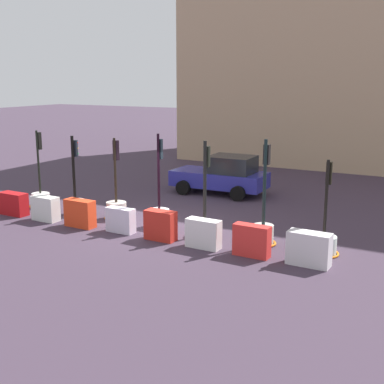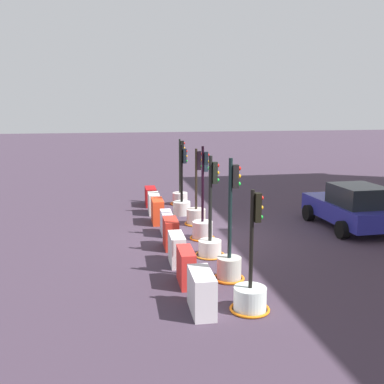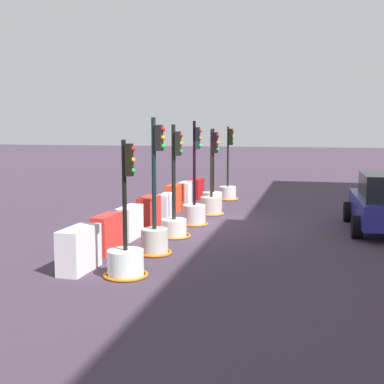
{
  "view_description": "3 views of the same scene",
  "coord_description": "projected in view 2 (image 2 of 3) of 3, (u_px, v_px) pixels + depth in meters",
  "views": [
    {
      "loc": [
        8.77,
        -13.82,
        4.84
      ],
      "look_at": [
        1.21,
        0.07,
        1.3
      ],
      "focal_mm": 47.68,
      "sensor_mm": 36.0,
      "label": 1
    },
    {
      "loc": [
        14.42,
        -3.05,
        4.42
      ],
      "look_at": [
        -1.22,
        -0.14,
        1.36
      ],
      "focal_mm": 42.69,
      "sensor_mm": 36.0,
      "label": 2
    },
    {
      "loc": [
        14.6,
        3.42,
        2.93
      ],
      "look_at": [
        1.94,
        0.37,
        1.24
      ],
      "focal_mm": 47.25,
      "sensor_mm": 36.0,
      "label": 3
    }
  ],
  "objects": [
    {
      "name": "traffic_light_5",
      "position": [
        230.0,
        260.0,
        11.62
      ],
      "size": [
        0.8,
        0.8,
        3.14
      ],
      "color": "#B6B4A8",
      "rests_on": "ground_plane"
    },
    {
      "name": "traffic_light_6",
      "position": [
        250.0,
        294.0,
        9.89
      ],
      "size": [
        0.88,
        0.88,
        2.68
      ],
      "color": "silver",
      "rests_on": "ground_plane"
    },
    {
      "name": "traffic_light_3",
      "position": [
        203.0,
        226.0,
        15.2
      ],
      "size": [
        0.84,
        0.84,
        3.1
      ],
      "color": "beige",
      "rests_on": "ground_plane"
    },
    {
      "name": "construction_barrier_7",
      "position": [
        202.0,
        292.0,
        9.81
      ],
      "size": [
        1.15,
        0.5,
        0.9
      ],
      "color": "silver",
      "rests_on": "ground_plane"
    },
    {
      "name": "traffic_light_0",
      "position": [
        180.0,
        195.0,
        20.46
      ],
      "size": [
        0.89,
        0.89,
        2.93
      ],
      "color": "silver",
      "rests_on": "ground_plane"
    },
    {
      "name": "construction_barrier_6",
      "position": [
        186.0,
        267.0,
        11.33
      ],
      "size": [
        1.04,
        0.39,
        0.9
      ],
      "color": "red",
      "rests_on": "ground_plane"
    },
    {
      "name": "ground_plane",
      "position": [
        203.0,
        238.0,
        15.3
      ],
      "size": [
        120.0,
        120.0,
        0.0
      ],
      "primitive_type": "plane",
      "color": "#3D2F3E"
    },
    {
      "name": "construction_barrier_0",
      "position": [
        151.0,
        197.0,
        20.23
      ],
      "size": [
        1.1,
        0.49,
        0.81
      ],
      "color": "#B01215",
      "rests_on": "ground_plane"
    },
    {
      "name": "construction_barrier_2",
      "position": [
        158.0,
        211.0,
        17.21
      ],
      "size": [
        1.07,
        0.45,
        0.92
      ],
      "color": "red",
      "rests_on": "ground_plane"
    },
    {
      "name": "traffic_light_2",
      "position": [
        196.0,
        213.0,
        17.03
      ],
      "size": [
        0.87,
        0.87,
        2.85
      ],
      "color": "#BBACA2",
      "rests_on": "ground_plane"
    },
    {
      "name": "construction_barrier_5",
      "position": [
        177.0,
        249.0,
        12.79
      ],
      "size": [
        1.04,
        0.42,
        0.85
      ],
      "color": "white",
      "rests_on": "ground_plane"
    },
    {
      "name": "traffic_light_1",
      "position": [
        182.0,
        203.0,
        18.54
      ],
      "size": [
        0.71,
        0.71,
        2.86
      ],
      "color": "silver",
      "rests_on": "ground_plane"
    },
    {
      "name": "construction_barrier_3",
      "position": [
        166.0,
        223.0,
        15.74
      ],
      "size": [
        0.98,
        0.39,
        0.8
      ],
      "color": "silver",
      "rests_on": "ground_plane"
    },
    {
      "name": "traffic_light_4",
      "position": [
        210.0,
        240.0,
        13.46
      ],
      "size": [
        0.9,
        0.9,
        2.99
      ],
      "color": "silver",
      "rests_on": "ground_plane"
    },
    {
      "name": "construction_barrier_4",
      "position": [
        171.0,
        234.0,
        14.23
      ],
      "size": [
        0.99,
        0.45,
        0.92
      ],
      "color": "red",
      "rests_on": "ground_plane"
    },
    {
      "name": "car_blue_estate",
      "position": [
        351.0,
        207.0,
        16.38
      ],
      "size": [
        4.06,
        2.2,
        1.66
      ],
      "color": "navy",
      "rests_on": "ground_plane"
    },
    {
      "name": "construction_barrier_1",
      "position": [
        154.0,
        204.0,
        18.71
      ],
      "size": [
        0.99,
        0.46,
        0.85
      ],
      "color": "silver",
      "rests_on": "ground_plane"
    }
  ]
}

